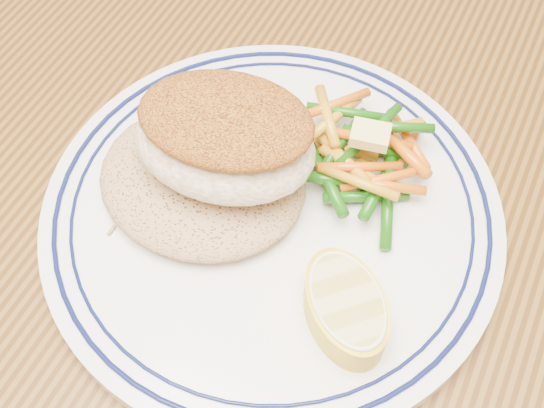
% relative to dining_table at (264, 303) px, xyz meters
% --- Properties ---
extents(dining_table, '(1.50, 0.90, 0.75)m').
position_rel_dining_table_xyz_m(dining_table, '(0.00, 0.00, 0.00)').
color(dining_table, '#44290D').
rests_on(dining_table, ground).
extents(plate, '(0.29, 0.29, 0.02)m').
position_rel_dining_table_xyz_m(plate, '(0.00, 0.01, 0.11)').
color(plate, white).
rests_on(plate, dining_table).
extents(rice_pilaf, '(0.13, 0.12, 0.03)m').
position_rel_dining_table_xyz_m(rice_pilaf, '(-0.05, 0.01, 0.12)').
color(rice_pilaf, '#9E794F').
rests_on(rice_pilaf, plate).
extents(fish_fillet, '(0.12, 0.10, 0.06)m').
position_rel_dining_table_xyz_m(fish_fillet, '(-0.03, 0.02, 0.16)').
color(fish_fillet, '#F7EACC').
rests_on(fish_fillet, rice_pilaf).
extents(vegetable_pile, '(0.09, 0.10, 0.03)m').
position_rel_dining_table_xyz_m(vegetable_pile, '(0.04, 0.07, 0.13)').
color(vegetable_pile, orange).
rests_on(vegetable_pile, plate).
extents(butter_pat, '(0.03, 0.02, 0.01)m').
position_rel_dining_table_xyz_m(butter_pat, '(0.04, 0.07, 0.14)').
color(butter_pat, '#F4DF77').
rests_on(butter_pat, vegetable_pile).
extents(lemon_wedge, '(0.09, 0.09, 0.03)m').
position_rel_dining_table_xyz_m(lemon_wedge, '(0.07, -0.03, 0.13)').
color(lemon_wedge, yellow).
rests_on(lemon_wedge, plate).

